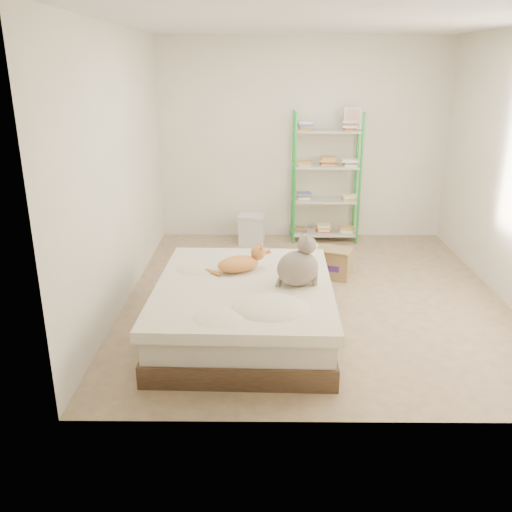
{
  "coord_description": "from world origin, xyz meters",
  "views": [
    {
      "loc": [
        -0.56,
        -5.13,
        2.25
      ],
      "look_at": [
        -0.59,
        -0.54,
        0.62
      ],
      "focal_mm": 38.0,
      "sensor_mm": 36.0,
      "label": 1
    }
  ],
  "objects_px": {
    "grey_cat": "(298,261)",
    "bed": "(244,309)",
    "shelf_unit": "(326,181)",
    "orange_cat": "(238,262)",
    "cardboard_box": "(331,262)",
    "white_bin": "(252,229)"
  },
  "relations": [
    {
      "from": "grey_cat",
      "to": "bed",
      "type": "bearing_deg",
      "value": 67.21
    },
    {
      "from": "bed",
      "to": "shelf_unit",
      "type": "relative_size",
      "value": 1.1
    },
    {
      "from": "orange_cat",
      "to": "grey_cat",
      "type": "distance_m",
      "value": 0.61
    },
    {
      "from": "bed",
      "to": "grey_cat",
      "type": "bearing_deg",
      "value": -2.84
    },
    {
      "from": "grey_cat",
      "to": "orange_cat",
      "type": "bearing_deg",
      "value": 40.4
    },
    {
      "from": "shelf_unit",
      "to": "cardboard_box",
      "type": "distance_m",
      "value": 1.47
    },
    {
      "from": "bed",
      "to": "white_bin",
      "type": "distance_m",
      "value": 2.54
    },
    {
      "from": "cardboard_box",
      "to": "white_bin",
      "type": "distance_m",
      "value": 1.45
    },
    {
      "from": "shelf_unit",
      "to": "cardboard_box",
      "type": "bearing_deg",
      "value": -93.16
    },
    {
      "from": "grey_cat",
      "to": "shelf_unit",
      "type": "relative_size",
      "value": 0.25
    },
    {
      "from": "cardboard_box",
      "to": "bed",
      "type": "bearing_deg",
      "value": -104.24
    },
    {
      "from": "bed",
      "to": "shelf_unit",
      "type": "xyz_separation_m",
      "value": [
        1.0,
        2.72,
        0.57
      ]
    },
    {
      "from": "bed",
      "to": "shelf_unit",
      "type": "distance_m",
      "value": 2.95
    },
    {
      "from": "shelf_unit",
      "to": "cardboard_box",
      "type": "relative_size",
      "value": 3.21
    },
    {
      "from": "grey_cat",
      "to": "white_bin",
      "type": "distance_m",
      "value": 2.66
    },
    {
      "from": "grey_cat",
      "to": "cardboard_box",
      "type": "xyz_separation_m",
      "value": [
        0.47,
        1.44,
        -0.54
      ]
    },
    {
      "from": "orange_cat",
      "to": "white_bin",
      "type": "bearing_deg",
      "value": 64.42
    },
    {
      "from": "orange_cat",
      "to": "cardboard_box",
      "type": "distance_m",
      "value": 1.55
    },
    {
      "from": "white_bin",
      "to": "orange_cat",
      "type": "bearing_deg",
      "value": -92.22
    },
    {
      "from": "bed",
      "to": "cardboard_box",
      "type": "height_order",
      "value": "bed"
    },
    {
      "from": "shelf_unit",
      "to": "bed",
      "type": "bearing_deg",
      "value": -110.2
    },
    {
      "from": "orange_cat",
      "to": "grey_cat",
      "type": "xyz_separation_m",
      "value": [
        0.51,
        -0.31,
        0.13
      ]
    }
  ]
}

